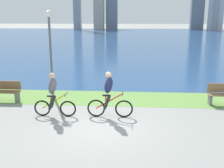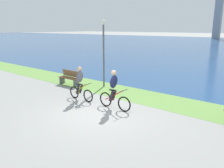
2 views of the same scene
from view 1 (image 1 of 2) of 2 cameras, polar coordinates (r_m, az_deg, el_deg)
name	(u,v)px [view 1 (image 1 of 2)]	position (r m, az deg, el deg)	size (l,w,h in m)	color
ground_plane	(102,127)	(9.02, -2.22, -9.22)	(300.00, 300.00, 0.00)	gray
grass_strip_bayside	(109,98)	(12.11, -0.55, -3.05)	(120.00, 2.29, 0.01)	#6B9947
bay_water_surface	(126,37)	(51.14, 2.99, 10.05)	(300.00, 76.66, 0.00)	navy
cyclist_lead	(109,95)	(9.62, -0.64, -2.40)	(1.68, 0.52, 1.70)	black
cyclist_trailing	(53,95)	(9.93, -12.46, -2.27)	(1.58, 0.52, 1.65)	black
bench_near_path	(3,91)	(12.49, -22.33, -1.47)	(1.50, 0.47, 0.90)	brown
lamppost_tall	(50,41)	(12.39, -13.14, 8.92)	(0.28, 0.28, 3.86)	#595960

